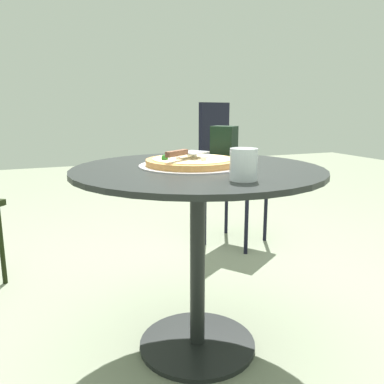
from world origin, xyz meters
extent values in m
plane|color=gray|center=(0.00, 0.00, 0.00)|extent=(10.00, 10.00, 0.00)
cylinder|color=black|center=(0.00, 0.00, 0.68)|extent=(0.88, 0.88, 0.02)
cylinder|color=black|center=(0.00, 0.00, 0.35)|extent=(0.06, 0.06, 0.66)
cylinder|color=black|center=(0.00, 0.00, 0.01)|extent=(0.44, 0.44, 0.02)
cylinder|color=silver|center=(0.04, 0.01, 0.70)|extent=(0.38, 0.38, 0.00)
cylinder|color=#D4924E|center=(0.04, 0.01, 0.71)|extent=(0.33, 0.33, 0.02)
cylinder|color=beige|center=(0.04, 0.01, 0.72)|extent=(0.28, 0.28, 0.00)
sphere|color=silver|center=(-0.03, -0.01, 0.73)|extent=(0.02, 0.02, 0.02)
sphere|color=silver|center=(0.07, -0.02, 0.73)|extent=(0.02, 0.02, 0.02)
sphere|color=white|center=(0.03, 0.06, 0.73)|extent=(0.02, 0.02, 0.02)
sphere|color=#EFEBC8|center=(0.11, -0.01, 0.73)|extent=(0.02, 0.02, 0.02)
sphere|color=#266D23|center=(0.04, 0.11, 0.73)|extent=(0.02, 0.02, 0.02)
sphere|color=#F2E8C9|center=(0.13, 0.01, 0.73)|extent=(0.02, 0.02, 0.02)
cube|color=silver|center=(0.05, 0.00, 0.74)|extent=(0.12, 0.13, 0.00)
cube|color=brown|center=(-0.01, 0.08, 0.75)|extent=(0.08, 0.10, 0.02)
cylinder|color=silver|center=(-0.28, -0.03, 0.74)|extent=(0.08, 0.08, 0.09)
cube|color=black|center=(0.21, -0.20, 0.76)|extent=(0.12, 0.12, 0.13)
cube|color=black|center=(0.99, -0.69, 0.44)|extent=(0.50, 0.50, 0.03)
cube|color=black|center=(1.13, -0.59, 0.69)|extent=(0.23, 0.31, 0.47)
cylinder|color=black|center=(0.96, -0.90, 0.21)|extent=(0.02, 0.02, 0.42)
cylinder|color=black|center=(0.78, -0.65, 0.21)|extent=(0.02, 0.02, 0.42)
cylinder|color=black|center=(1.20, -0.73, 0.21)|extent=(0.02, 0.02, 0.42)
cylinder|color=black|center=(1.03, -0.48, 0.21)|extent=(0.02, 0.02, 0.42)
cylinder|color=black|center=(0.88, 0.72, 0.21)|extent=(0.02, 0.02, 0.42)
camera|label=1|loc=(-1.26, 0.53, 0.90)|focal=37.09mm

